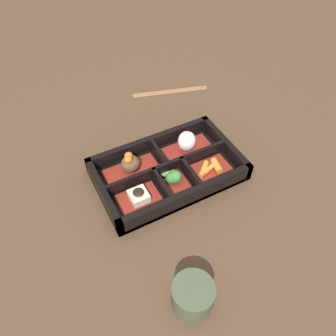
# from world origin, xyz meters

# --- Properties ---
(ground_plane) EXTENTS (3.00, 3.00, 0.00)m
(ground_plane) POSITION_xyz_m (0.00, 0.00, 0.00)
(ground_plane) COLOR #4C3523
(bento_base) EXTENTS (0.32, 0.19, 0.01)m
(bento_base) POSITION_xyz_m (0.00, 0.00, 0.01)
(bento_base) COLOR black
(bento_base) RESTS_ON ground_plane
(bento_rim) EXTENTS (0.32, 0.19, 0.04)m
(bento_rim) POSITION_xyz_m (-0.00, -0.00, 0.02)
(bento_rim) COLOR black
(bento_rim) RESTS_ON ground_plane
(bowl_stew) EXTENTS (0.12, 0.06, 0.06)m
(bowl_stew) POSITION_xyz_m (-0.07, 0.04, 0.03)
(bowl_stew) COLOR maroon
(bowl_stew) RESTS_ON bento_base
(bowl_rice) EXTENTS (0.12, 0.06, 0.06)m
(bowl_rice) POSITION_xyz_m (0.07, 0.04, 0.03)
(bowl_rice) COLOR maroon
(bowl_rice) RESTS_ON bento_base
(bowl_tofu) EXTENTS (0.09, 0.06, 0.03)m
(bowl_tofu) POSITION_xyz_m (-0.09, -0.04, 0.02)
(bowl_tofu) COLOR maroon
(bowl_tofu) RESTS_ON bento_base
(bowl_greens) EXTENTS (0.05, 0.06, 0.03)m
(bowl_greens) POSITION_xyz_m (-0.00, -0.03, 0.03)
(bowl_greens) COLOR maroon
(bowl_greens) RESTS_ON bento_base
(bowl_carrots) EXTENTS (0.09, 0.06, 0.02)m
(bowl_carrots) POSITION_xyz_m (0.09, -0.04, 0.02)
(bowl_carrots) COLOR maroon
(bowl_carrots) RESTS_ON bento_base
(bowl_pickles) EXTENTS (0.04, 0.03, 0.01)m
(bowl_pickles) POSITION_xyz_m (-0.00, 0.00, 0.02)
(bowl_pickles) COLOR maroon
(bowl_pickles) RESTS_ON bento_base
(tea_cup) EXTENTS (0.07, 0.07, 0.06)m
(tea_cup) POSITION_xyz_m (-0.10, -0.27, 0.03)
(tea_cup) COLOR #424C38
(tea_cup) RESTS_ON ground_plane
(chopsticks) EXTENTS (0.22, 0.08, 0.01)m
(chopsticks) POSITION_xyz_m (0.16, 0.28, 0.00)
(chopsticks) COLOR brown
(chopsticks) RESTS_ON ground_plane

